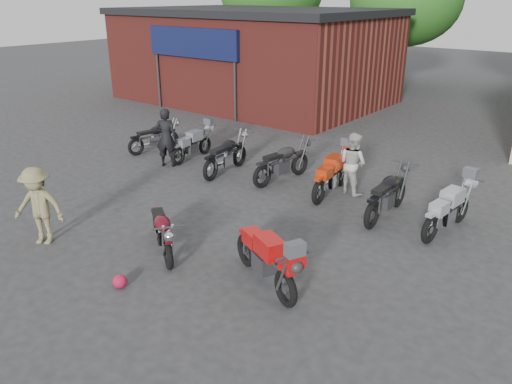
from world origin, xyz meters
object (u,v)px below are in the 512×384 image
Objects in this scene: sportbike at (266,256)px; row_bike_3 at (283,160)px; row_bike_4 at (332,172)px; person_dark at (166,138)px; person_tan at (39,206)px; row_bike_6 at (448,207)px; row_bike_5 at (388,192)px; row_bike_2 at (226,153)px; vintage_motorcycle at (162,229)px; row_bike_0 at (154,136)px; helmet at (120,281)px; row_bike_1 at (193,143)px; person_light at (353,163)px.

row_bike_3 is (-2.92, 4.58, 0.00)m from sportbike.
row_bike_4 is at bearing -83.22° from row_bike_3.
person_dark is 5.36m from person_tan.
person_dark is 0.89× the size of row_bike_6.
row_bike_5 is (5.06, 5.72, -0.22)m from person_tan.
person_tan is at bearing 138.59° from row_bike_6.
row_bike_4 is 3.13m from row_bike_6.
row_bike_6 is at bearing 12.17° from person_tan.
row_bike_2 is 3.29m from row_bike_4.
row_bike_5 is at bearing 90.94° from vintage_motorcycle.
vintage_motorcycle is 5.24m from row_bike_5.
row_bike_0 is at bearing 85.37° from row_bike_4.
helmet is 7.48m from row_bike_1.
vintage_motorcycle is at bearing 161.00° from row_bike_4.
person_tan is 0.83× the size of row_bike_6.
row_bike_0 is at bearing 172.86° from vintage_motorcycle.
row_bike_2 is 1.03× the size of row_bike_6.
person_light is 0.89× the size of row_bike_1.
row_bike_4 reaches higher than sportbike.
person_tan is 0.91× the size of row_bike_1.
helmet is 6.36m from row_bike_2.
row_bike_6 is at bearing 57.29° from helmet.
row_bike_2 is at bearing 149.30° from vintage_motorcycle.
row_bike_2 is 4.99m from row_bike_5.
person_tan is (-2.32, -1.25, 0.29)m from vintage_motorcycle.
helmet is (0.35, -1.34, -0.42)m from vintage_motorcycle.
person_tan is at bearing -136.52° from sportbike.
person_light is 6.94m from row_bike_0.
sportbike is 7.70m from row_bike_1.
vintage_motorcycle is 5.49m from person_light.
person_dark is 3.69m from row_bike_3.
sportbike is at bearing -139.52° from row_bike_3.
person_tan is 6.42m from row_bike_3.
person_tan is 7.64m from row_bike_5.
sportbike is 1.28× the size of person_light.
vintage_motorcycle is at bearing 144.39° from row_bike_6.
row_bike_3 is at bearing 129.11° from vintage_motorcycle.
row_bike_3 is 0.98× the size of row_bike_5.
row_bike_2 is at bearing 90.35° from row_bike_4.
row_bike_2 is (3.29, -0.13, 0.07)m from row_bike_0.
row_bike_6 is at bearing 178.91° from person_light.
person_light is at bearing 56.40° from row_bike_5.
row_bike_5 is (2.39, 5.80, 0.49)m from helmet.
person_light is 1.63m from row_bike_5.
row_bike_0 reaches higher than row_bike_1.
row_bike_0 is at bearing 87.22° from row_bike_5.
person_dark is at bearing 101.55° from row_bike_2.
row_bike_3 reaches higher than row_bike_1.
row_bike_3 is at bearing -93.66° from row_bike_1.
row_bike_4 is 1.04× the size of row_bike_6.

